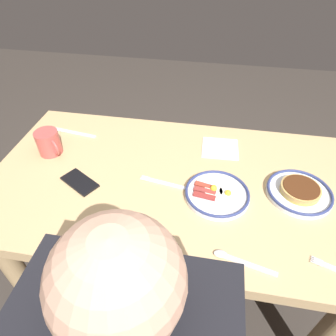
{
  "coord_description": "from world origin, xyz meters",
  "views": [
    {
      "loc": [
        -0.1,
        0.78,
        1.5
      ],
      "look_at": [
        0.04,
        -0.03,
        0.77
      ],
      "focal_mm": 31.22,
      "sensor_mm": 36.0,
      "label": 1
    }
  ],
  "objects_px": {
    "paper_napkin": "(220,148)",
    "butter_knife": "(72,132)",
    "plate_center_pancakes": "(217,194)",
    "plate_near_main": "(299,191)",
    "cell_phone": "(80,182)",
    "tea_spoon": "(236,260)",
    "coffee_mug": "(49,142)",
    "fork_far": "(164,183)"
  },
  "relations": [
    {
      "from": "cell_phone",
      "to": "fork_far",
      "type": "bearing_deg",
      "value": -140.59
    },
    {
      "from": "plate_near_main",
      "to": "cell_phone",
      "type": "relative_size",
      "value": 1.57
    },
    {
      "from": "paper_napkin",
      "to": "tea_spoon",
      "type": "xyz_separation_m",
      "value": [
        -0.06,
        0.52,
        0.0
      ]
    },
    {
      "from": "paper_napkin",
      "to": "butter_knife",
      "type": "relative_size",
      "value": 0.64
    },
    {
      "from": "plate_center_pancakes",
      "to": "fork_far",
      "type": "bearing_deg",
      "value": -8.47
    },
    {
      "from": "tea_spoon",
      "to": "cell_phone",
      "type": "bearing_deg",
      "value": -21.61
    },
    {
      "from": "plate_near_main",
      "to": "paper_napkin",
      "type": "xyz_separation_m",
      "value": [
        0.28,
        -0.22,
        -0.01
      ]
    },
    {
      "from": "butter_knife",
      "to": "coffee_mug",
      "type": "bearing_deg",
      "value": 80.67
    },
    {
      "from": "cell_phone",
      "to": "butter_knife",
      "type": "xyz_separation_m",
      "value": [
        0.16,
        -0.3,
        -0.0
      ]
    },
    {
      "from": "fork_far",
      "to": "butter_knife",
      "type": "relative_size",
      "value": 0.82
    },
    {
      "from": "plate_near_main",
      "to": "tea_spoon",
      "type": "xyz_separation_m",
      "value": [
        0.22,
        0.3,
        -0.01
      ]
    },
    {
      "from": "cell_phone",
      "to": "butter_knife",
      "type": "distance_m",
      "value": 0.34
    },
    {
      "from": "cell_phone",
      "to": "plate_near_main",
      "type": "bearing_deg",
      "value": -143.85
    },
    {
      "from": "coffee_mug",
      "to": "fork_far",
      "type": "relative_size",
      "value": 0.6
    },
    {
      "from": "paper_napkin",
      "to": "butter_knife",
      "type": "distance_m",
      "value": 0.67
    },
    {
      "from": "cell_phone",
      "to": "butter_knife",
      "type": "relative_size",
      "value": 0.61
    },
    {
      "from": "plate_center_pancakes",
      "to": "butter_knife",
      "type": "bearing_deg",
      "value": -22.9
    },
    {
      "from": "fork_far",
      "to": "tea_spoon",
      "type": "xyz_separation_m",
      "value": [
        -0.26,
        0.27,
        0.0
      ]
    },
    {
      "from": "paper_napkin",
      "to": "fork_far",
      "type": "distance_m",
      "value": 0.32
    },
    {
      "from": "cell_phone",
      "to": "coffee_mug",
      "type": "bearing_deg",
      "value": -8.63
    },
    {
      "from": "fork_far",
      "to": "tea_spoon",
      "type": "bearing_deg",
      "value": 133.38
    },
    {
      "from": "plate_center_pancakes",
      "to": "coffee_mug",
      "type": "height_order",
      "value": "coffee_mug"
    },
    {
      "from": "coffee_mug",
      "to": "paper_napkin",
      "type": "relative_size",
      "value": 0.77
    },
    {
      "from": "paper_napkin",
      "to": "cell_phone",
      "type": "bearing_deg",
      "value": 30.45
    },
    {
      "from": "plate_center_pancakes",
      "to": "butter_knife",
      "type": "relative_size",
      "value": 0.97
    },
    {
      "from": "plate_center_pancakes",
      "to": "butter_knife",
      "type": "xyz_separation_m",
      "value": [
        0.66,
        -0.28,
        -0.01
      ]
    },
    {
      "from": "plate_near_main",
      "to": "tea_spoon",
      "type": "bearing_deg",
      "value": 54.08
    },
    {
      "from": "tea_spoon",
      "to": "plate_center_pancakes",
      "type": "bearing_deg",
      "value": -74.86
    },
    {
      "from": "plate_center_pancakes",
      "to": "paper_napkin",
      "type": "relative_size",
      "value": 1.52
    },
    {
      "from": "cell_phone",
      "to": "tea_spoon",
      "type": "height_order",
      "value": "tea_spoon"
    },
    {
      "from": "plate_near_main",
      "to": "coffee_mug",
      "type": "relative_size",
      "value": 1.95
    },
    {
      "from": "plate_center_pancakes",
      "to": "coffee_mug",
      "type": "distance_m",
      "value": 0.7
    },
    {
      "from": "cell_phone",
      "to": "tea_spoon",
      "type": "xyz_separation_m",
      "value": [
        -0.57,
        0.23,
        0.0
      ]
    },
    {
      "from": "plate_near_main",
      "to": "plate_center_pancakes",
      "type": "relative_size",
      "value": 0.99
    },
    {
      "from": "butter_knife",
      "to": "tea_spoon",
      "type": "xyz_separation_m",
      "value": [
        -0.73,
        0.53,
        0.0
      ]
    },
    {
      "from": "cell_phone",
      "to": "fork_far",
      "type": "xyz_separation_m",
      "value": [
        -0.31,
        -0.05,
        -0.0
      ]
    },
    {
      "from": "plate_center_pancakes",
      "to": "tea_spoon",
      "type": "bearing_deg",
      "value": 105.14
    },
    {
      "from": "plate_center_pancakes",
      "to": "plate_near_main",
      "type": "bearing_deg",
      "value": -168.63
    },
    {
      "from": "paper_napkin",
      "to": "butter_knife",
      "type": "xyz_separation_m",
      "value": [
        0.67,
        -0.0,
        0.0
      ]
    },
    {
      "from": "coffee_mug",
      "to": "fork_far",
      "type": "distance_m",
      "value": 0.51
    },
    {
      "from": "plate_near_main",
      "to": "fork_far",
      "type": "height_order",
      "value": "plate_near_main"
    },
    {
      "from": "plate_center_pancakes",
      "to": "tea_spoon",
      "type": "xyz_separation_m",
      "value": [
        -0.07,
        0.25,
        -0.01
      ]
    }
  ]
}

